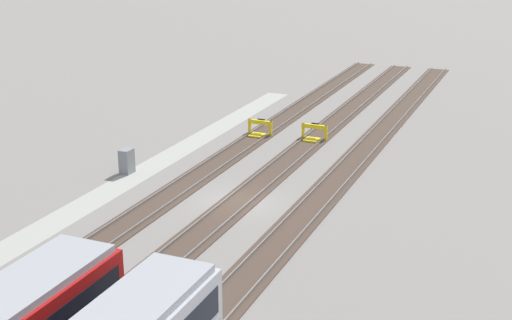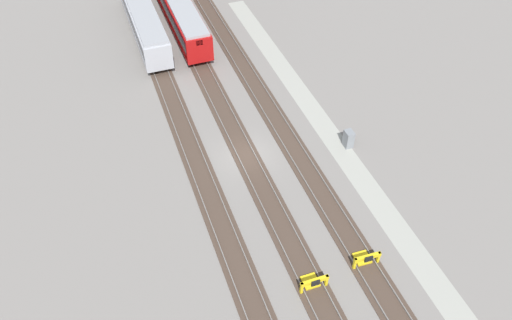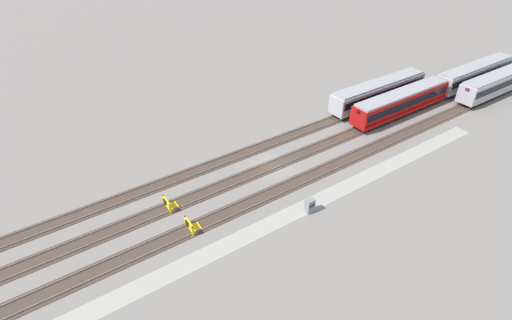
{
  "view_description": "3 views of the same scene",
  "coord_description": "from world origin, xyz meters",
  "px_view_note": "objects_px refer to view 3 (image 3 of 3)",
  "views": [
    {
      "loc": [
        35.2,
        15.89,
        15.33
      ],
      "look_at": [
        -2.51,
        0.0,
        1.8
      ],
      "focal_mm": 50.0,
      "sensor_mm": 36.0,
      "label": 1
    },
    {
      "loc": [
        -29.33,
        9.78,
        29.66
      ],
      "look_at": [
        -2.51,
        0.0,
        1.8
      ],
      "focal_mm": 35.0,
      "sensor_mm": 36.0,
      "label": 2
    },
    {
      "loc": [
        -24.02,
        -31.34,
        27.98
      ],
      "look_at": [
        -2.51,
        0.0,
        1.8
      ],
      "focal_mm": 28.0,
      "sensor_mm": 36.0,
      "label": 3
    }
  ],
  "objects_px": {
    "subway_car_front_row_leftmost": "(499,82)",
    "subway_car_front_row_centre": "(379,92)",
    "subway_car_front_row_left_inner": "(401,102)",
    "electrical_cabinet": "(310,206)",
    "bumper_stop_near_inner_track": "(169,204)",
    "subway_car_front_row_right_inner": "(475,74)",
    "bumper_stop_nearest_track": "(191,226)"
  },
  "relations": [
    {
      "from": "subway_car_front_row_leftmost",
      "to": "subway_car_front_row_centre",
      "type": "distance_m",
      "value": 20.43
    },
    {
      "from": "bumper_stop_near_inner_track",
      "to": "subway_car_front_row_right_inner",
      "type": "bearing_deg",
      "value": -0.05
    },
    {
      "from": "subway_car_front_row_left_inner",
      "to": "subway_car_front_row_right_inner",
      "type": "xyz_separation_m",
      "value": [
        18.8,
        -0.05,
        0.0
      ]
    },
    {
      "from": "subway_car_front_row_left_inner",
      "to": "electrical_cabinet",
      "type": "bearing_deg",
      "value": -160.56
    },
    {
      "from": "subway_car_front_row_right_inner",
      "to": "bumper_stop_nearest_track",
      "type": "xyz_separation_m",
      "value": [
        -55.01,
        -4.17,
        -1.53
      ]
    },
    {
      "from": "bumper_stop_nearest_track",
      "to": "bumper_stop_near_inner_track",
      "type": "xyz_separation_m",
      "value": [
        -0.46,
        4.22,
        0.0
      ]
    },
    {
      "from": "bumper_stop_nearest_track",
      "to": "subway_car_front_row_right_inner",
      "type": "bearing_deg",
      "value": 4.34
    },
    {
      "from": "subway_car_front_row_left_inner",
      "to": "subway_car_front_row_right_inner",
      "type": "distance_m",
      "value": 18.8
    },
    {
      "from": "subway_car_front_row_right_inner",
      "to": "subway_car_front_row_leftmost",
      "type": "bearing_deg",
      "value": -92.67
    },
    {
      "from": "subway_car_front_row_centre",
      "to": "bumper_stop_near_inner_track",
      "type": "height_order",
      "value": "subway_car_front_row_centre"
    },
    {
      "from": "subway_car_front_row_left_inner",
      "to": "bumper_stop_nearest_track",
      "type": "relative_size",
      "value": 8.96
    },
    {
      "from": "subway_car_front_row_leftmost",
      "to": "subway_car_front_row_right_inner",
      "type": "relative_size",
      "value": 1.0
    },
    {
      "from": "subway_car_front_row_right_inner",
      "to": "bumper_stop_near_inner_track",
      "type": "relative_size",
      "value": 8.99
    },
    {
      "from": "subway_car_front_row_right_inner",
      "to": "bumper_stop_nearest_track",
      "type": "height_order",
      "value": "subway_car_front_row_right_inner"
    },
    {
      "from": "subway_car_front_row_left_inner",
      "to": "subway_car_front_row_right_inner",
      "type": "height_order",
      "value": "same"
    },
    {
      "from": "subway_car_front_row_centre",
      "to": "bumper_stop_nearest_track",
      "type": "relative_size",
      "value": 8.96
    },
    {
      "from": "bumper_stop_nearest_track",
      "to": "electrical_cabinet",
      "type": "height_order",
      "value": "electrical_cabinet"
    },
    {
      "from": "bumper_stop_near_inner_track",
      "to": "subway_car_front_row_centre",
      "type": "bearing_deg",
      "value": 6.61
    },
    {
      "from": "subway_car_front_row_leftmost",
      "to": "electrical_cabinet",
      "type": "distance_m",
      "value": 43.8
    },
    {
      "from": "subway_car_front_row_left_inner",
      "to": "subway_car_front_row_right_inner",
      "type": "bearing_deg",
      "value": -0.16
    },
    {
      "from": "electrical_cabinet",
      "to": "subway_car_front_row_left_inner",
      "type": "bearing_deg",
      "value": 19.44
    },
    {
      "from": "bumper_stop_nearest_track",
      "to": "bumper_stop_near_inner_track",
      "type": "height_order",
      "value": "same"
    },
    {
      "from": "subway_car_front_row_leftmost",
      "to": "bumper_stop_near_inner_track",
      "type": "xyz_separation_m",
      "value": [
        -55.28,
        4.2,
        -1.53
      ]
    },
    {
      "from": "subway_car_front_row_leftmost",
      "to": "electrical_cabinet",
      "type": "height_order",
      "value": "subway_car_front_row_leftmost"
    },
    {
      "from": "subway_car_front_row_left_inner",
      "to": "subway_car_front_row_right_inner",
      "type": "relative_size",
      "value": 1.0
    },
    {
      "from": "subway_car_front_row_leftmost",
      "to": "subway_car_front_row_centre",
      "type": "bearing_deg",
      "value": 155.57
    },
    {
      "from": "subway_car_front_row_right_inner",
      "to": "bumper_stop_near_inner_track",
      "type": "height_order",
      "value": "subway_car_front_row_right_inner"
    },
    {
      "from": "subway_car_front_row_left_inner",
      "to": "electrical_cabinet",
      "type": "relative_size",
      "value": 11.25
    },
    {
      "from": "subway_car_front_row_left_inner",
      "to": "electrical_cabinet",
      "type": "xyz_separation_m",
      "value": [
        -24.94,
        -8.8,
        -1.24
      ]
    },
    {
      "from": "subway_car_front_row_left_inner",
      "to": "electrical_cabinet",
      "type": "distance_m",
      "value": 26.47
    },
    {
      "from": "subway_car_front_row_left_inner",
      "to": "bumper_stop_near_inner_track",
      "type": "distance_m",
      "value": 36.71
    },
    {
      "from": "bumper_stop_near_inner_track",
      "to": "subway_car_front_row_left_inner",
      "type": "bearing_deg",
      "value": 0.01
    }
  ]
}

